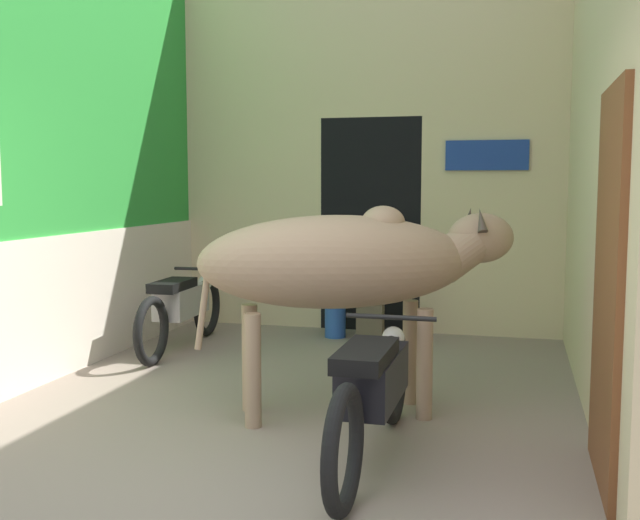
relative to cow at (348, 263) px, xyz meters
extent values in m
plane|color=gray|center=(-0.47, -1.63, -1.05)|extent=(30.00, 30.00, 0.00)
cube|color=green|center=(-2.62, 0.66, 1.04)|extent=(0.18, 4.58, 4.18)
cube|color=silver|center=(-2.52, 0.66, -0.47)|extent=(0.03, 4.58, 1.17)
cube|color=beige|center=(-0.47, 3.04, 2.18)|extent=(4.12, 0.18, 1.89)
cube|color=beige|center=(-1.74, 3.04, 0.09)|extent=(1.56, 0.18, 2.29)
cube|color=beige|center=(0.86, 3.04, 0.09)|extent=(1.47, 0.18, 2.29)
cube|color=black|center=(-0.42, 3.40, 0.09)|extent=(1.09, 0.90, 2.29)
cube|color=navy|center=(0.79, 2.93, 0.83)|extent=(0.83, 0.03, 0.31)
cube|color=beige|center=(1.68, 0.66, 1.04)|extent=(0.18, 4.58, 4.18)
cube|color=brown|center=(1.58, -0.80, 0.00)|extent=(0.05, 1.00, 2.10)
ellipsoid|color=tan|center=(-0.08, -0.03, 0.01)|extent=(1.98, 1.35, 0.64)
ellipsoid|color=tan|center=(0.22, 0.09, 0.27)|extent=(0.38, 0.37, 0.23)
cylinder|color=tan|center=(0.71, 0.30, 0.06)|extent=(0.51, 0.44, 0.42)
ellipsoid|color=tan|center=(0.86, 0.37, 0.16)|extent=(0.55, 0.46, 0.35)
cylinder|color=tan|center=(-0.89, -0.38, -0.23)|extent=(0.14, 0.09, 0.68)
cylinder|color=tan|center=(0.38, 0.36, -0.67)|extent=(0.11, 0.11, 0.75)
cylinder|color=tan|center=(0.53, 0.02, -0.67)|extent=(0.11, 0.11, 0.75)
cylinder|color=tan|center=(-0.68, -0.09, -0.67)|extent=(0.11, 0.11, 0.75)
cylinder|color=tan|center=(-0.54, -0.43, -0.67)|extent=(0.11, 0.11, 0.75)
cone|color=#473D33|center=(0.77, 0.46, 0.29)|extent=(0.12, 0.15, 0.18)
cone|color=#473D33|center=(0.87, 0.24, 0.29)|extent=(0.12, 0.15, 0.18)
torus|color=black|center=(0.33, -1.55, -0.73)|extent=(0.09, 0.64, 0.64)
torus|color=black|center=(0.34, -0.12, -0.73)|extent=(0.09, 0.64, 0.64)
cube|color=black|center=(0.34, -0.84, -0.56)|extent=(0.29, 0.79, 0.28)
cube|color=black|center=(0.33, -1.05, -0.38)|extent=(0.27, 0.64, 0.09)
cylinder|color=black|center=(0.34, -0.27, -0.31)|extent=(0.58, 0.04, 0.03)
sphere|color=silver|center=(0.34, -0.17, -0.46)|extent=(0.15, 0.15, 0.15)
torus|color=black|center=(-1.96, 0.90, -0.74)|extent=(0.10, 0.62, 0.62)
torus|color=black|center=(-2.01, 2.24, -0.74)|extent=(0.10, 0.62, 0.62)
cube|color=#9E9993|center=(-1.98, 1.57, -0.58)|extent=(0.31, 0.74, 0.28)
cube|color=black|center=(-1.98, 1.37, -0.40)|extent=(0.28, 0.60, 0.09)
cylinder|color=black|center=(-2.00, 2.09, -0.33)|extent=(0.58, 0.05, 0.03)
sphere|color=silver|center=(-2.01, 2.19, -0.48)|extent=(0.15, 0.15, 0.15)
cube|color=brown|center=(-0.28, 2.30, -0.85)|extent=(0.26, 0.14, 0.40)
cube|color=brown|center=(-0.28, 2.39, -0.60)|extent=(0.26, 0.32, 0.11)
cube|color=beige|center=(-0.28, 2.46, -0.33)|extent=(0.37, 0.20, 0.53)
sphere|color=#937051|center=(-0.28, 2.46, 0.03)|extent=(0.20, 0.20, 0.20)
cylinder|color=#2856B2|center=(-0.69, 2.51, -0.87)|extent=(0.22, 0.22, 0.37)
cylinder|color=#2856B2|center=(-0.69, 2.51, -0.67)|extent=(0.31, 0.31, 0.04)
camera|label=1|loc=(1.10, -4.94, 0.54)|focal=42.00mm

